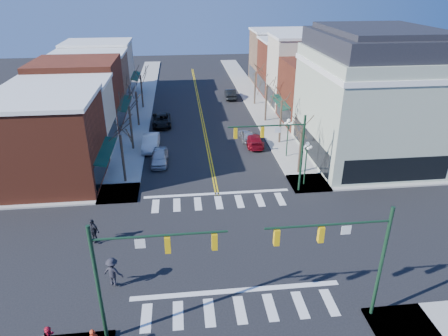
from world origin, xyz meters
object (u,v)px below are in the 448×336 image
object	(u,v)px
car_right_near	(254,140)
pedestrian_dark_a	(93,231)
lamppost_midblock	(288,131)
victorian_corner	(371,96)
car_left_mid	(151,142)
car_right_far	(230,94)
car_right_mid	(247,135)
pedestrian_dark_b	(113,272)
lamppost_corner	(306,156)
car_left_near	(159,157)
car_left_far	(162,120)

from	to	relation	value
car_right_near	pedestrian_dark_a	distance (m)	22.76
lamppost_midblock	pedestrian_dark_a	size ratio (longest dim) A/B	2.30
victorian_corner	lamppost_midblock	world-z (taller)	victorian_corner
car_left_mid	car_right_far	distance (m)	22.90
car_left_mid	car_right_near	size ratio (longest dim) A/B	1.07
car_right_mid	pedestrian_dark_b	xyz separation A→B (m)	(-12.32, -23.70, 0.47)
pedestrian_dark_a	pedestrian_dark_b	world-z (taller)	pedestrian_dark_b
lamppost_corner	car_left_mid	xyz separation A→B (m)	(-14.60, 10.45, -2.16)
victorian_corner	car_right_mid	size ratio (longest dim) A/B	3.65
victorian_corner	car_right_near	size ratio (longest dim) A/B	3.13
car_left_near	car_left_far	world-z (taller)	car_left_near
pedestrian_dark_b	car_right_mid	bearing A→B (deg)	-97.38
victorian_corner	car_right_near	world-z (taller)	victorian_corner
car_left_far	pedestrian_dark_a	xyz separation A→B (m)	(-4.16, -25.45, 0.38)
car_right_mid	car_right_far	xyz separation A→B (m)	(0.35, 18.37, 0.09)
lamppost_corner	victorian_corner	bearing A→B (deg)	35.86
lamppost_corner	car_left_mid	distance (m)	18.09
car_left_far	pedestrian_dark_b	xyz separation A→B (m)	(-2.11, -30.22, 0.42)
car_left_far	pedestrian_dark_b	bearing A→B (deg)	-96.07
car_right_mid	lamppost_midblock	bearing A→B (deg)	118.98
victorian_corner	car_left_far	xyz separation A→B (m)	(-21.92, 12.38, -5.94)
car_right_far	car_right_mid	bearing A→B (deg)	90.88
lamppost_midblock	car_right_near	distance (m)	5.17
car_left_near	car_left_mid	xyz separation A→B (m)	(-1.10, 4.08, 0.07)
lamppost_corner	car_right_far	xyz separation A→B (m)	(-3.05, 30.22, -2.20)
car_left_near	car_right_near	xyz separation A→B (m)	(10.62, 3.76, -0.07)
car_left_far	pedestrian_dark_a	size ratio (longest dim) A/B	2.72
car_right_near	victorian_corner	bearing A→B (deg)	161.27
car_right_far	pedestrian_dark_a	size ratio (longest dim) A/B	2.45
pedestrian_dark_b	car_right_near	bearing A→B (deg)	-100.23
lamppost_corner	car_right_mid	world-z (taller)	lamppost_corner
victorian_corner	car_left_near	bearing A→B (deg)	179.02
car_left_mid	pedestrian_dark_b	size ratio (longest dim) A/B	2.47
car_left_near	car_left_far	distance (m)	12.01
lamppost_corner	car_left_mid	size ratio (longest dim) A/B	0.89
car_right_mid	car_right_far	distance (m)	18.37
victorian_corner	car_left_mid	xyz separation A→B (m)	(-22.90, 4.45, -5.86)
car_right_near	pedestrian_dark_b	xyz separation A→B (m)	(-12.85, -21.97, 0.47)
car_right_near	car_right_mid	distance (m)	1.81
victorian_corner	pedestrian_dark_a	size ratio (longest dim) A/B	7.56
victorian_corner	lamppost_midblock	xyz separation A→B (m)	(-8.30, 0.50, -3.70)
lamppost_midblock	pedestrian_dark_b	xyz separation A→B (m)	(-15.72, -18.34, -1.83)
victorian_corner	car_left_mid	bearing A→B (deg)	169.00
lamppost_midblock	pedestrian_dark_a	world-z (taller)	lamppost_midblock
car_right_far	pedestrian_dark_b	xyz separation A→B (m)	(-12.67, -42.06, 0.37)
pedestrian_dark_b	car_left_mid	bearing A→B (deg)	-72.79
car_left_far	lamppost_midblock	bearing A→B (deg)	-43.19
lamppost_midblock	car_left_far	xyz separation A→B (m)	(-13.62, 11.88, -2.25)
victorian_corner	car_left_far	size ratio (longest dim) A/B	2.78
car_left_mid	car_right_far	bearing A→B (deg)	61.68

